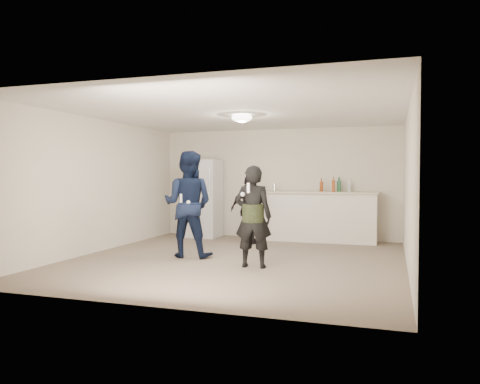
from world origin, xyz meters
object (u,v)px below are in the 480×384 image
(fridge, at_px, (204,199))
(counter, at_px, (315,217))
(man, at_px, (188,204))
(spectator, at_px, (250,209))
(shaker, at_px, (275,187))
(woman, at_px, (253,216))

(fridge, bearing_deg, counter, 1.55)
(man, relative_size, spectator, 1.29)
(fridge, bearing_deg, man, -73.61)
(shaker, relative_size, spectator, 0.12)
(shaker, bearing_deg, man, -109.28)
(counter, bearing_deg, fridge, -178.45)
(shaker, bearing_deg, fridge, -178.85)
(fridge, distance_m, woman, 3.79)
(man, bearing_deg, woman, 153.32)
(shaker, distance_m, man, 2.79)
(shaker, xyz_separation_m, woman, (0.44, -3.18, -0.38))
(woman, distance_m, spectator, 2.55)
(fridge, xyz_separation_m, spectator, (1.33, -0.72, -0.18))
(woman, bearing_deg, man, -26.27)
(counter, bearing_deg, spectator, -147.81)
(counter, distance_m, man, 3.25)
(counter, xyz_separation_m, shaker, (-0.91, -0.04, 0.65))
(woman, xyz_separation_m, spectator, (-0.79, 2.42, -0.08))
(counter, xyz_separation_m, woman, (-0.46, -3.21, 0.27))
(woman, bearing_deg, shaker, -86.12)
(man, relative_size, woman, 1.17)
(counter, xyz_separation_m, man, (-1.82, -2.66, 0.41))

